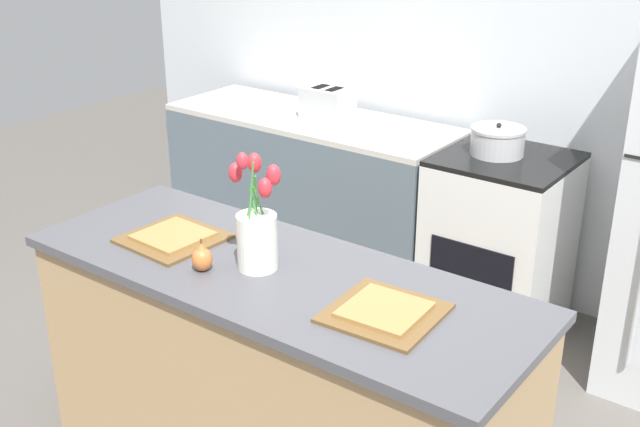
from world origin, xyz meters
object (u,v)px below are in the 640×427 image
at_px(flower_vase, 257,231).
at_px(plate_setting_left, 173,237).
at_px(pear_figurine, 202,258).
at_px(cooking_pot, 498,141).
at_px(stove_range, 499,243).
at_px(toaster, 327,103).
at_px(plate_setting_right, 385,312).

height_order(flower_vase, plate_setting_left, flower_vase).
distance_m(pear_figurine, cooking_pot, 1.76).
height_order(flower_vase, cooking_pot, flower_vase).
distance_m(stove_range, toaster, 1.19).
bearing_deg(flower_vase, plate_setting_left, -177.87).
height_order(stove_range, flower_vase, flower_vase).
relative_size(plate_setting_left, toaster, 1.19).
height_order(pear_figurine, plate_setting_left, pear_figurine).
distance_m(pear_figurine, plate_setting_right, 0.65).
bearing_deg(pear_figurine, toaster, 113.71).
height_order(flower_vase, plate_setting_right, flower_vase).
relative_size(plate_setting_right, toaster, 1.19).
bearing_deg(stove_range, plate_setting_right, -78.00).
relative_size(pear_figurine, plate_setting_right, 0.34).
xyz_separation_m(pear_figurine, cooking_pot, (0.24, 1.75, 0.00)).
bearing_deg(stove_range, flower_vase, -95.62).
bearing_deg(cooking_pot, pear_figurine, -97.73).
height_order(stove_range, plate_setting_left, plate_setting_left).
height_order(stove_range, plate_setting_right, plate_setting_right).
bearing_deg(plate_setting_right, pear_figurine, -170.27).
relative_size(stove_range, toaster, 3.19).
distance_m(toaster, cooking_pot, 1.01).
bearing_deg(pear_figurine, plate_setting_left, 156.55).
bearing_deg(flower_vase, cooking_pot, 86.38).
bearing_deg(cooking_pot, plate_setting_left, -106.67).
bearing_deg(flower_vase, stove_range, 84.38).
relative_size(flower_vase, pear_figurine, 3.70).
relative_size(stove_range, flower_vase, 2.12).
bearing_deg(plate_setting_right, toaster, 130.55).
relative_size(flower_vase, plate_setting_left, 1.27).
relative_size(stove_range, plate_setting_right, 2.69).
xyz_separation_m(pear_figurine, plate_setting_left, (-0.25, 0.11, -0.03)).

